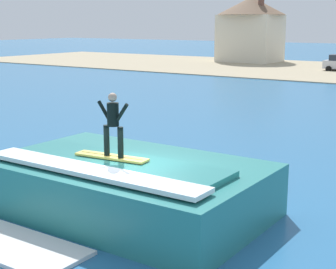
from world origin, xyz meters
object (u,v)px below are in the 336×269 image
object	(u,v)px
wave_crest	(127,186)
surfboard	(111,157)
house_with_chimney	(251,26)
surfer	(113,121)

from	to	relation	value
wave_crest	surfboard	distance (m)	1.01
surfboard	house_with_chimney	xyz separation A→B (m)	(-22.35, 55.51, 3.23)
house_with_chimney	wave_crest	bearing A→B (deg)	-67.74
surfboard	surfer	world-z (taller)	surfer
house_with_chimney	surfboard	bearing A→B (deg)	-68.07
surfer	surfboard	bearing A→B (deg)	161.96
surfboard	surfer	distance (m)	1.02
surfer	house_with_chimney	xyz separation A→B (m)	(-22.47, 55.55, 2.22)
wave_crest	house_with_chimney	distance (m)	59.72
wave_crest	surfer	bearing A→B (deg)	-103.06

